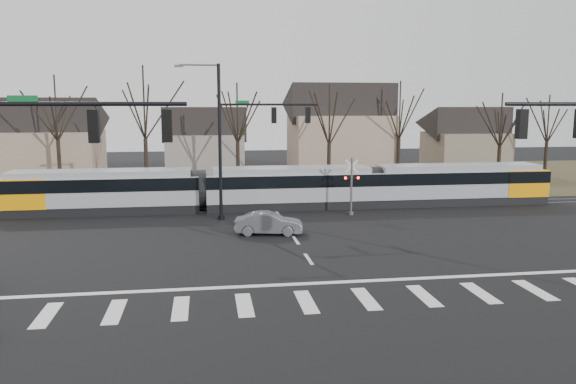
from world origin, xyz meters
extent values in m
plane|color=black|center=(0.00, 0.00, 0.00)|extent=(140.00, 140.00, 0.00)
cube|color=#38331E|center=(0.00, 32.00, 0.01)|extent=(140.00, 28.00, 0.01)
cube|color=silver|center=(-10.80, -4.00, 0.01)|extent=(0.60, 2.60, 0.01)
cube|color=silver|center=(-8.40, -4.00, 0.01)|extent=(0.60, 2.60, 0.01)
cube|color=silver|center=(-6.00, -4.00, 0.01)|extent=(0.60, 2.60, 0.01)
cube|color=silver|center=(-3.60, -4.00, 0.01)|extent=(0.60, 2.60, 0.01)
cube|color=silver|center=(-1.20, -4.00, 0.01)|extent=(0.60, 2.60, 0.01)
cube|color=silver|center=(1.20, -4.00, 0.01)|extent=(0.60, 2.60, 0.01)
cube|color=silver|center=(3.60, -4.00, 0.01)|extent=(0.60, 2.60, 0.01)
cube|color=silver|center=(6.00, -4.00, 0.01)|extent=(0.60, 2.60, 0.01)
cube|color=silver|center=(8.40, -4.00, 0.01)|extent=(0.60, 2.60, 0.01)
cube|color=silver|center=(0.00, -1.80, 0.01)|extent=(28.00, 0.35, 0.01)
cube|color=silver|center=(0.00, 2.00, 0.01)|extent=(0.18, 2.00, 0.01)
cube|color=silver|center=(0.00, 6.00, 0.01)|extent=(0.18, 2.00, 0.01)
cube|color=silver|center=(0.00, 10.00, 0.01)|extent=(0.18, 2.00, 0.01)
cube|color=silver|center=(0.00, 14.00, 0.01)|extent=(0.18, 2.00, 0.01)
cube|color=silver|center=(0.00, 18.00, 0.01)|extent=(0.18, 2.00, 0.01)
cube|color=silver|center=(0.00, 22.00, 0.01)|extent=(0.18, 2.00, 0.01)
cube|color=silver|center=(0.00, 26.00, 0.01)|extent=(0.18, 2.00, 0.01)
cube|color=silver|center=(0.00, 30.00, 0.01)|extent=(0.18, 2.00, 0.01)
cube|color=#59595E|center=(0.00, 15.10, 0.03)|extent=(90.00, 0.12, 0.06)
cube|color=#59595E|center=(0.00, 16.50, 0.03)|extent=(90.00, 0.12, 0.06)
cube|color=gray|center=(-12.23, 16.00, 1.52)|extent=(13.52, 2.91, 3.04)
cube|color=black|center=(-12.23, 16.00, 2.13)|extent=(13.54, 2.95, 0.88)
cube|color=#FFA207|center=(-17.33, 16.00, 1.61)|extent=(3.33, 2.98, 2.03)
cube|color=gray|center=(1.29, 16.00, 1.52)|extent=(12.48, 2.91, 3.04)
cube|color=black|center=(1.29, 16.00, 2.13)|extent=(12.50, 2.95, 0.88)
cube|color=gray|center=(14.30, 16.00, 1.52)|extent=(13.52, 2.91, 3.04)
cube|color=black|center=(14.30, 16.00, 2.13)|extent=(13.54, 2.95, 0.88)
cube|color=#FFA207|center=(19.40, 16.00, 1.61)|extent=(3.33, 2.98, 2.03)
imported|color=#585A61|center=(-1.34, 7.72, 0.66)|extent=(2.70, 4.43, 1.31)
cylinder|color=black|center=(-8.75, -6.00, 7.60)|extent=(6.50, 0.14, 0.14)
cube|color=#0C5926|center=(-10.50, -6.00, 7.75)|extent=(0.90, 0.03, 0.22)
cube|color=black|center=(-8.43, -6.00, 6.90)|extent=(0.32, 0.32, 1.05)
sphere|color=#FF0C07|center=(-8.43, -6.00, 7.23)|extent=(0.22, 0.22, 0.22)
cube|color=black|center=(-6.15, -6.00, 6.90)|extent=(0.32, 0.32, 1.05)
sphere|color=#FF0C07|center=(-6.15, -6.00, 7.23)|extent=(0.22, 0.22, 0.22)
cube|color=black|center=(6.15, -6.00, 6.90)|extent=(0.32, 0.32, 1.05)
sphere|color=#FF0C07|center=(6.15, -6.00, 7.23)|extent=(0.22, 0.22, 0.22)
cylinder|color=black|center=(-4.00, 12.50, 5.10)|extent=(0.22, 0.22, 10.20)
cylinder|color=black|center=(-4.00, 12.50, 0.15)|extent=(0.44, 0.44, 0.30)
cylinder|color=black|center=(-0.75, 12.50, 7.60)|extent=(6.50, 0.14, 0.14)
cube|color=#0C5926|center=(-2.50, 12.50, 7.75)|extent=(0.90, 0.03, 0.22)
cube|color=black|center=(-0.42, 12.50, 6.90)|extent=(0.32, 0.32, 1.05)
sphere|color=#FF0C07|center=(-0.42, 12.50, 7.23)|extent=(0.22, 0.22, 0.22)
cube|color=black|center=(1.85, 12.50, 6.90)|extent=(0.32, 0.32, 1.05)
sphere|color=#FF0C07|center=(1.85, 12.50, 7.23)|extent=(0.22, 0.22, 0.22)
cube|color=#59595B|center=(-6.50, 12.50, 10.02)|extent=(0.55, 0.22, 0.14)
cylinder|color=#59595B|center=(5.00, 12.80, 2.00)|extent=(0.14, 0.14, 4.00)
cylinder|color=#59595B|center=(5.00, 12.80, 0.10)|extent=(0.36, 0.36, 0.20)
cube|color=silver|center=(5.00, 12.80, 3.40)|extent=(0.95, 0.04, 0.95)
cube|color=silver|center=(5.00, 12.80, 3.40)|extent=(0.95, 0.04, 0.95)
cube|color=black|center=(5.00, 12.80, 2.60)|extent=(1.00, 0.10, 0.12)
sphere|color=#FF0C07|center=(4.55, 12.72, 2.60)|extent=(0.18, 0.18, 0.18)
sphere|color=#FF0C07|center=(5.45, 12.72, 2.60)|extent=(0.18, 0.18, 0.18)
cube|color=gray|center=(-20.00, 34.00, 2.50)|extent=(9.00, 8.00, 5.00)
cube|color=gray|center=(-5.00, 36.00, 2.25)|extent=(8.00, 7.00, 4.50)
cube|color=gray|center=(9.00, 33.00, 3.25)|extent=(10.00, 8.00, 6.50)
cube|color=#6F6252|center=(24.00, 35.00, 2.25)|extent=(8.00, 7.00, 4.50)
camera|label=1|loc=(-4.94, -24.54, 7.56)|focal=35.00mm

